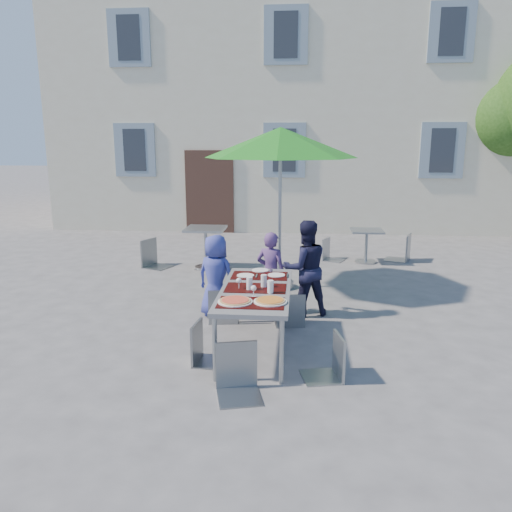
# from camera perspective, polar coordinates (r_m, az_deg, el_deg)

# --- Properties ---
(ground) EXTENTS (90.00, 90.00, 0.00)m
(ground) POSITION_cam_1_polar(r_m,az_deg,el_deg) (6.31, 0.73, -9.57)
(ground) COLOR #4F4F52
(ground) RESTS_ON ground
(building) EXTENTS (13.60, 8.20, 11.10)m
(building) POSITION_cam_1_polar(r_m,az_deg,el_deg) (17.49, 3.85, 20.89)
(building) COLOR beige
(building) RESTS_ON ground
(dining_table) EXTENTS (0.80, 1.85, 0.76)m
(dining_table) POSITION_cam_1_polar(r_m,az_deg,el_deg) (5.83, -0.03, -4.22)
(dining_table) COLOR #4A4B50
(dining_table) RESTS_ON ground
(pizza_near_left) EXTENTS (0.37, 0.37, 0.03)m
(pizza_near_left) POSITION_cam_1_polar(r_m,az_deg,el_deg) (5.30, -2.40, -5.14)
(pizza_near_left) COLOR white
(pizza_near_left) RESTS_ON dining_table
(pizza_near_right) EXTENTS (0.36, 0.36, 0.03)m
(pizza_near_right) POSITION_cam_1_polar(r_m,az_deg,el_deg) (5.30, 1.64, -5.14)
(pizza_near_right) COLOR white
(pizza_near_right) RESTS_ON dining_table
(glassware) EXTENTS (0.44, 0.45, 0.15)m
(glassware) POSITION_cam_1_polar(r_m,az_deg,el_deg) (5.70, 0.25, -3.22)
(glassware) COLOR silver
(glassware) RESTS_ON dining_table
(place_settings) EXTENTS (0.65, 0.50, 0.01)m
(place_settings) POSITION_cam_1_polar(r_m,az_deg,el_deg) (6.41, 0.58, -2.01)
(place_settings) COLOR white
(place_settings) RESTS_ON dining_table
(child_0) EXTENTS (0.67, 0.56, 1.17)m
(child_0) POSITION_cam_1_polar(r_m,az_deg,el_deg) (6.97, -4.60, -2.31)
(child_0) COLOR #363E95
(child_0) RESTS_ON ground
(child_1) EXTENTS (0.50, 0.41, 1.19)m
(child_1) POSITION_cam_1_polar(r_m,az_deg,el_deg) (7.09, 1.71, -1.95)
(child_1) COLOR #53366E
(child_1) RESTS_ON ground
(child_2) EXTENTS (0.75, 0.57, 1.36)m
(child_2) POSITION_cam_1_polar(r_m,az_deg,el_deg) (7.03, 5.64, -1.40)
(child_2) COLOR #171732
(child_2) RESTS_ON ground
(chair_0) EXTENTS (0.46, 0.47, 0.91)m
(chair_0) POSITION_cam_1_polar(r_m,az_deg,el_deg) (6.76, -3.81, -3.28)
(chair_0) COLOR gray
(chair_0) RESTS_ON ground
(chair_1) EXTENTS (0.41, 0.42, 0.85)m
(chair_1) POSITION_cam_1_polar(r_m,az_deg,el_deg) (6.97, 0.38, -3.10)
(chair_1) COLOR gray
(chair_1) RESTS_ON ground
(chair_2) EXTENTS (0.45, 0.45, 0.87)m
(chair_2) POSITION_cam_1_polar(r_m,az_deg,el_deg) (6.63, 3.92, -3.82)
(chair_2) COLOR gray
(chair_2) RESTS_ON ground
(chair_3) EXTENTS (0.43, 0.42, 0.87)m
(chair_3) POSITION_cam_1_polar(r_m,az_deg,el_deg) (5.56, -5.93, -7.21)
(chair_3) COLOR gray
(chair_3) RESTS_ON ground
(chair_4) EXTENTS (0.47, 0.46, 0.88)m
(chair_4) POSITION_cam_1_polar(r_m,az_deg,el_deg) (5.24, 8.56, -8.54)
(chair_4) COLOR #92999D
(chair_4) RESTS_ON ground
(chair_5) EXTENTS (0.50, 0.51, 0.94)m
(chair_5) POSITION_cam_1_polar(r_m,az_deg,el_deg) (4.87, -2.13, -9.61)
(chair_5) COLOR gray
(chair_5) RESTS_ON ground
(patio_umbrella) EXTENTS (2.48, 2.48, 2.64)m
(patio_umbrella) POSITION_cam_1_polar(r_m,az_deg,el_deg) (8.16, 2.82, 12.67)
(patio_umbrella) COLOR #9EA1A6
(patio_umbrella) RESTS_ON ground
(cafe_table_0) EXTENTS (0.75, 0.75, 0.80)m
(cafe_table_0) POSITION_cam_1_polar(r_m,az_deg,el_deg) (9.68, -5.77, 1.89)
(cafe_table_0) COLOR #9EA1A6
(cafe_table_0) RESTS_ON ground
(bg_chair_l_0) EXTENTS (0.61, 0.60, 1.04)m
(bg_chair_l_0) POSITION_cam_1_polar(r_m,az_deg,el_deg) (9.96, -11.76, 2.22)
(bg_chair_l_0) COLOR gray
(bg_chair_l_0) RESTS_ON ground
(bg_chair_r_0) EXTENTS (0.49, 0.48, 0.86)m
(bg_chair_r_0) POSITION_cam_1_polar(r_m,az_deg,el_deg) (9.61, -5.16, 1.37)
(bg_chair_r_0) COLOR gray
(bg_chair_r_0) RESTS_ON ground
(cafe_table_1) EXTENTS (0.63, 0.63, 0.68)m
(cafe_table_1) POSITION_cam_1_polar(r_m,az_deg,el_deg) (10.38, 12.51, 1.63)
(cafe_table_1) COLOR #9EA1A6
(cafe_table_1) RESTS_ON ground
(bg_chair_l_1) EXTENTS (0.51, 0.51, 0.87)m
(bg_chair_l_1) POSITION_cam_1_polar(r_m,az_deg,el_deg) (10.45, 8.53, 2.24)
(bg_chair_l_1) COLOR #92969D
(bg_chair_l_1) RESTS_ON ground
(bg_chair_r_1) EXTENTS (0.60, 0.60, 1.06)m
(bg_chair_r_1) POSITION_cam_1_polar(r_m,az_deg,el_deg) (10.71, 16.55, 2.77)
(bg_chair_r_1) COLOR gray
(bg_chair_r_1) RESTS_ON ground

